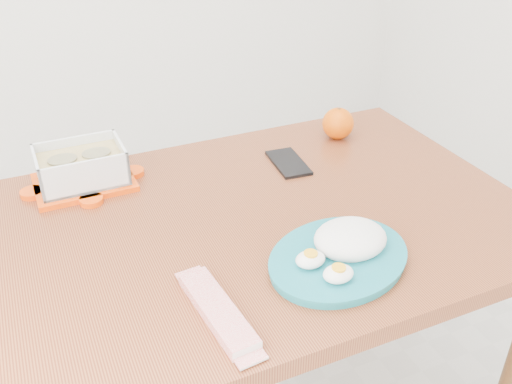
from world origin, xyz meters
name	(u,v)px	position (x,y,z in m)	size (l,w,h in m)	color
dining_table	(256,253)	(0.10, -0.10, 0.65)	(1.19, 0.80, 0.75)	brown
food_container	(81,167)	(-0.22, 0.19, 0.80)	(0.23, 0.17, 0.10)	#F64707
orange_fruit	(338,123)	(0.46, 0.17, 0.79)	(0.09, 0.09, 0.09)	orange
rice_plate	(343,249)	(0.19, -0.31, 0.78)	(0.37, 0.37, 0.08)	#177482
candy_bar	(217,310)	(-0.08, -0.35, 0.76)	(0.22, 0.05, 0.02)	red
smartphone	(288,163)	(0.27, 0.09, 0.75)	(0.07, 0.15, 0.01)	black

